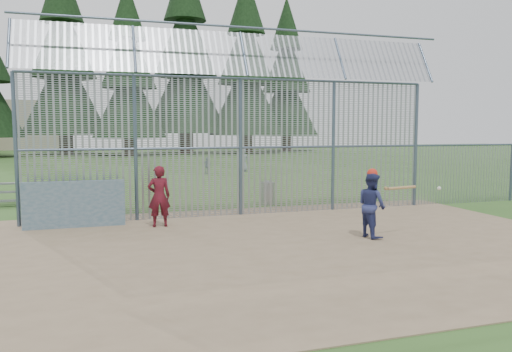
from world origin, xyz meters
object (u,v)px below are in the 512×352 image
object	(u,v)px
dugout_wall	(74,204)
onlooker	(159,196)
trash_can	(267,193)
batter	(372,205)

from	to	relation	value
dugout_wall	onlooker	bearing A→B (deg)	-14.34
trash_can	batter	bearing A→B (deg)	-84.00
dugout_wall	onlooker	world-z (taller)	onlooker
onlooker	trash_can	bearing A→B (deg)	-141.50
dugout_wall	batter	size ratio (longest dim) A/B	1.65
dugout_wall	trash_can	xyz separation A→B (m)	(6.06, 2.43, -0.24)
dugout_wall	trash_can	bearing A→B (deg)	21.87
dugout_wall	trash_can	size ratio (longest dim) A/B	3.05
trash_can	dugout_wall	bearing A→B (deg)	-158.13
dugout_wall	batter	distance (m)	7.45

